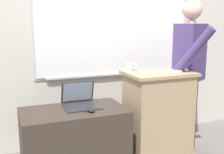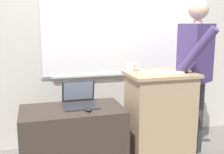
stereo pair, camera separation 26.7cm
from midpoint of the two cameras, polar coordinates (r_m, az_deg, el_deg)
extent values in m
cube|color=beige|center=(3.44, -4.96, 10.00)|extent=(6.40, 0.12, 2.80)
cube|color=#B7B7BC|center=(3.44, -1.45, 8.81)|extent=(1.97, 0.02, 1.02)
cube|color=white|center=(3.43, -1.42, 8.80)|extent=(1.92, 0.02, 0.97)
cube|color=#B7B7BC|center=(3.47, -1.30, 0.56)|extent=(1.73, 0.04, 0.02)
cube|color=tan|center=(2.94, 6.63, -8.65)|extent=(0.61, 0.44, 0.94)
cube|color=tan|center=(2.82, 6.85, 0.72)|extent=(0.66, 0.48, 0.03)
cube|color=#382D26|center=(2.70, -10.53, -13.52)|extent=(0.94, 0.54, 0.69)
cylinder|color=#333338|center=(3.19, 11.80, -8.38)|extent=(0.13, 0.13, 0.83)
cylinder|color=#333338|center=(3.38, 13.54, -7.34)|extent=(0.13, 0.13, 0.83)
cube|color=#473870|center=(3.13, 13.25, 4.83)|extent=(0.46, 0.39, 0.62)
cylinder|color=beige|center=(3.11, 13.52, 10.88)|extent=(0.09, 0.09, 0.04)
sphere|color=beige|center=(3.12, 13.62, 13.17)|extent=(0.21, 0.21, 0.21)
cylinder|color=#473870|center=(2.77, 13.37, 4.87)|extent=(0.28, 0.41, 0.52)
cylinder|color=#473870|center=(3.34, 14.94, 4.69)|extent=(0.08, 0.08, 0.59)
cube|color=#28282D|center=(2.62, -9.00, -6.11)|extent=(0.32, 0.25, 0.01)
cube|color=#28282D|center=(2.74, -9.79, -3.01)|extent=(0.32, 0.07, 0.21)
cube|color=#8C9EB2|center=(2.73, -9.76, -3.00)|extent=(0.28, 0.06, 0.19)
cube|color=beige|center=(2.75, 7.02, 1.00)|extent=(0.42, 0.13, 0.02)
ellipsoid|color=black|center=(2.49, -7.42, -6.70)|extent=(0.06, 0.10, 0.03)
ellipsoid|color=silver|center=(2.89, 12.05, 1.46)|extent=(0.06, 0.10, 0.03)
cylinder|color=silver|center=(2.85, 0.71, 2.04)|extent=(0.09, 0.09, 0.08)
torus|color=silver|center=(2.87, 1.89, 2.20)|extent=(0.07, 0.02, 0.07)
camera|label=1|loc=(0.13, -92.86, -0.55)|focal=45.00mm
camera|label=2|loc=(0.13, 87.14, 0.55)|focal=45.00mm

